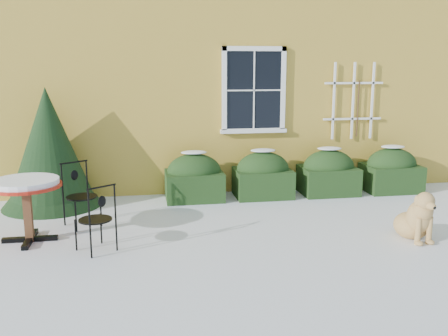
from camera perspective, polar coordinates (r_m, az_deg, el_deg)
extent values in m
plane|color=white|center=(6.94, 1.37, -8.97)|extent=(80.00, 80.00, 0.00)
cube|color=gold|center=(13.44, -4.34, 14.05)|extent=(12.00, 8.00, 6.00)
cube|color=black|center=(9.59, 3.42, 8.86)|extent=(1.05, 0.03, 1.45)
cube|color=white|center=(9.57, 3.49, 13.47)|extent=(1.23, 0.06, 0.09)
cube|color=white|center=(9.65, 3.38, 4.29)|extent=(1.23, 0.06, 0.09)
cube|color=white|center=(9.47, 0.03, 8.84)|extent=(0.09, 0.06, 1.63)
cube|color=white|center=(9.72, 6.75, 8.84)|extent=(0.09, 0.06, 1.63)
cube|color=white|center=(9.57, 3.45, 8.85)|extent=(0.02, 0.02, 1.45)
cube|color=white|center=(9.57, 3.45, 8.85)|extent=(1.05, 0.02, 0.02)
cube|color=white|center=(9.65, 3.38, 4.26)|extent=(1.29, 0.14, 0.07)
cube|color=white|center=(10.06, 12.43, 7.46)|extent=(0.04, 0.03, 1.50)
cube|color=white|center=(10.21, 14.53, 7.42)|extent=(0.04, 0.03, 1.50)
cube|color=white|center=(10.38, 16.57, 7.38)|extent=(0.04, 0.03, 1.50)
cube|color=white|center=(10.24, 14.43, 5.47)|extent=(1.20, 0.03, 0.04)
cube|color=white|center=(10.20, 14.64, 9.38)|extent=(1.20, 0.03, 0.04)
cylinder|color=#472D19|center=(10.25, 15.05, 6.57)|extent=(0.02, 0.02, 1.10)
cube|color=black|center=(9.24, -3.42, -2.01)|extent=(1.05, 0.80, 0.52)
ellipsoid|color=black|center=(9.18, -3.44, -0.42)|extent=(1.00, 0.72, 0.67)
ellipsoid|color=white|center=(9.11, -3.47, 1.80)|extent=(0.47, 0.32, 0.06)
cube|color=black|center=(9.46, 4.44, -1.70)|extent=(1.05, 0.80, 0.52)
ellipsoid|color=black|center=(9.40, 4.46, -0.15)|extent=(1.00, 0.72, 0.67)
ellipsoid|color=white|center=(9.33, 4.50, 2.02)|extent=(0.47, 0.32, 0.06)
cube|color=black|center=(9.85, 11.81, -1.38)|extent=(1.05, 0.80, 0.52)
ellipsoid|color=black|center=(9.79, 11.87, 0.11)|extent=(1.00, 0.72, 0.67)
ellipsoid|color=white|center=(9.73, 11.96, 2.20)|extent=(0.47, 0.32, 0.06)
cube|color=black|center=(10.38, 18.51, -1.07)|extent=(1.05, 0.80, 0.52)
ellipsoid|color=black|center=(10.33, 18.61, 0.35)|extent=(1.00, 0.72, 0.67)
ellipsoid|color=white|center=(10.27, 18.74, 2.32)|extent=(0.47, 0.32, 0.06)
cone|color=black|center=(9.27, -19.15, -1.10)|extent=(1.72, 1.72, 1.00)
cone|color=black|center=(9.17, -19.37, 2.21)|extent=(1.54, 1.54, 2.08)
cube|color=black|center=(7.64, -21.28, -7.57)|extent=(0.76, 0.09, 0.06)
cube|color=black|center=(7.64, -21.28, -7.57)|extent=(0.09, 0.76, 0.06)
cube|color=brown|center=(7.53, -21.49, -4.89)|extent=(0.11, 0.11, 0.81)
cylinder|color=#AB1C0E|center=(7.43, -21.72, -1.90)|extent=(0.97, 0.97, 0.04)
cylinder|color=white|center=(7.42, -21.75, -1.49)|extent=(0.90, 0.90, 0.08)
cylinder|color=black|center=(7.20, -13.87, -6.73)|extent=(0.02, 0.02, 0.43)
cylinder|color=black|center=(7.02, -16.58, -7.36)|extent=(0.02, 0.02, 0.43)
cylinder|color=black|center=(6.89, -12.19, -7.50)|extent=(0.02, 0.02, 0.43)
cylinder|color=black|center=(6.70, -14.98, -8.19)|extent=(0.02, 0.02, 0.43)
cylinder|color=black|center=(6.88, -14.50, -5.73)|extent=(0.44, 0.44, 0.02)
cylinder|color=black|center=(6.75, -12.36, -3.83)|extent=(0.02, 0.02, 0.48)
cylinder|color=black|center=(6.56, -15.19, -4.43)|extent=(0.02, 0.02, 0.48)
cylinder|color=black|center=(6.59, -13.85, -2.11)|extent=(0.36, 0.27, 0.02)
ellipsoid|color=black|center=(6.64, -13.77, -3.73)|extent=(0.11, 0.09, 0.15)
cylinder|color=black|center=(7.78, -16.56, -5.38)|extent=(0.02, 0.02, 0.46)
cylinder|color=black|center=(7.95, -13.89, -4.86)|extent=(0.02, 0.02, 0.46)
cylinder|color=black|center=(8.14, -17.81, -4.70)|extent=(0.02, 0.02, 0.46)
cylinder|color=black|center=(8.30, -15.22, -4.22)|extent=(0.02, 0.02, 0.46)
cylinder|color=black|center=(7.98, -15.96, -3.19)|extent=(0.47, 0.47, 0.02)
cylinder|color=black|center=(8.02, -18.02, -1.35)|extent=(0.02, 0.02, 0.51)
cylinder|color=black|center=(8.18, -15.40, -0.94)|extent=(0.02, 0.02, 0.51)
cylinder|color=black|center=(8.05, -16.81, 0.64)|extent=(0.39, 0.26, 0.02)
ellipsoid|color=black|center=(8.09, -16.72, -0.79)|extent=(0.12, 0.09, 0.16)
ellipsoid|color=tan|center=(7.74, 20.59, -6.15)|extent=(0.51, 0.56, 0.39)
ellipsoid|color=tan|center=(7.56, 21.42, -5.26)|extent=(0.39, 0.35, 0.48)
sphere|color=tan|center=(7.49, 21.71, -4.60)|extent=(0.30, 0.30, 0.30)
cylinder|color=tan|center=(7.46, 21.30, -6.74)|extent=(0.08, 0.08, 0.39)
cylinder|color=tan|center=(7.56, 22.41, -6.59)|extent=(0.08, 0.08, 0.39)
ellipsoid|color=tan|center=(7.47, 21.40, -7.99)|extent=(0.11, 0.14, 0.06)
ellipsoid|color=tan|center=(7.57, 22.51, -7.82)|extent=(0.11, 0.14, 0.06)
cylinder|color=tan|center=(7.46, 21.77, -4.23)|extent=(0.19, 0.23, 0.21)
sphere|color=tan|center=(7.40, 22.03, -3.53)|extent=(0.25, 0.25, 0.25)
ellipsoid|color=tan|center=(7.32, 22.52, -4.01)|extent=(0.13, 0.20, 0.11)
sphere|color=black|center=(7.26, 22.92, -4.22)|extent=(0.04, 0.04, 0.04)
ellipsoid|color=tan|center=(7.37, 21.17, -3.53)|extent=(0.07, 0.09, 0.16)
ellipsoid|color=tan|center=(7.49, 22.56, -3.39)|extent=(0.07, 0.09, 0.16)
cylinder|color=tan|center=(8.02, 20.70, -6.47)|extent=(0.23, 0.29, 0.07)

